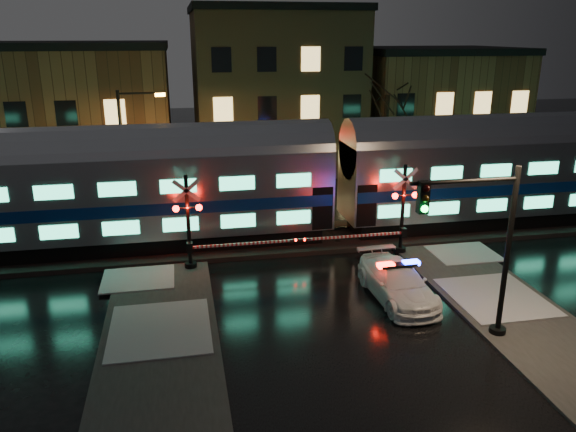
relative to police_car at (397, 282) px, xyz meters
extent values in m
plane|color=black|center=(-2.68, 2.14, -0.72)|extent=(120.00, 120.00, 0.00)
cube|color=black|center=(-2.68, 7.14, -0.60)|extent=(90.00, 4.20, 0.24)
cube|color=#2D2D2D|center=(-9.18, -3.86, -0.66)|extent=(4.00, 20.00, 0.12)
cube|color=#2D2D2D|center=(3.82, -3.86, -0.66)|extent=(4.00, 20.00, 0.12)
cube|color=brown|center=(-15.68, 24.14, 3.78)|extent=(14.00, 10.00, 9.00)
cube|color=brown|center=(-0.68, 24.64, 5.03)|extent=(12.00, 11.00, 11.50)
cube|color=brown|center=(12.32, 24.14, 3.53)|extent=(12.00, 10.00, 8.50)
cube|color=black|center=(-13.52, 7.14, -0.08)|extent=(24.00, 2.40, 0.80)
cube|color=#B7BAC1|center=(-13.52, 7.14, 2.22)|extent=(25.00, 3.05, 3.80)
cube|color=navy|center=(-13.52, 7.14, 1.82)|extent=(24.75, 3.09, 0.55)
cube|color=#43FFBB|center=(-13.52, 5.58, 1.07)|extent=(21.00, 0.05, 0.62)
cube|color=#43FFBB|center=(-13.52, 5.58, 2.87)|extent=(21.00, 0.05, 0.62)
cylinder|color=#B7BAC1|center=(-13.52, 7.14, 3.92)|extent=(25.00, 3.05, 3.05)
cube|color=black|center=(12.48, 7.14, -0.08)|extent=(24.00, 2.40, 0.80)
cube|color=#B7BAC1|center=(12.48, 7.14, 2.22)|extent=(25.00, 3.05, 3.80)
cube|color=navy|center=(12.48, 7.14, 1.82)|extent=(24.75, 3.09, 0.55)
cylinder|color=#B7BAC1|center=(12.48, 7.14, 3.92)|extent=(25.00, 3.05, 3.05)
imported|color=white|center=(0.00, 0.00, -0.01)|extent=(2.17, 4.95, 1.42)
cube|color=black|center=(0.00, 0.00, 0.74)|extent=(1.49, 0.43, 0.09)
cube|color=#FF0C05|center=(-0.53, -0.02, 0.78)|extent=(0.66, 0.36, 0.17)
cube|color=#1426FF|center=(0.53, 0.02, 0.78)|extent=(0.66, 0.36, 0.17)
cylinder|color=black|center=(1.97, 4.54, -0.55)|extent=(0.54, 0.54, 0.33)
cylinder|color=black|center=(1.97, 4.54, 1.46)|extent=(0.17, 0.17, 4.36)
sphere|color=#FF0C05|center=(1.48, 4.36, 2.22)|extent=(0.28, 0.28, 0.28)
sphere|color=#FF0C05|center=(2.46, 4.36, 2.22)|extent=(0.28, 0.28, 0.28)
cube|color=white|center=(-0.75, 4.29, 0.43)|extent=(5.44, 0.10, 0.10)
cube|color=black|center=(1.97, 4.29, 0.43)|extent=(0.25, 0.30, 0.45)
cylinder|color=black|center=(-7.94, 4.54, -0.55)|extent=(0.54, 0.54, 0.33)
cylinder|color=black|center=(-7.94, 4.54, 1.45)|extent=(0.17, 0.17, 4.33)
sphere|color=#FF0C05|center=(-8.43, 4.36, 2.21)|extent=(0.28, 0.28, 0.28)
sphere|color=#FF0C05|center=(-7.45, 4.36, 2.21)|extent=(0.28, 0.28, 0.28)
cube|color=white|center=(-5.23, 4.29, 0.42)|extent=(5.42, 0.10, 0.10)
cube|color=black|center=(-7.94, 4.29, 0.42)|extent=(0.25, 0.30, 0.45)
cylinder|color=black|center=(2.40, -3.37, -0.56)|extent=(0.57, 0.57, 0.30)
cylinder|color=black|center=(2.40, -3.37, 2.32)|extent=(0.18, 0.18, 6.07)
cylinder|color=black|center=(0.58, -3.37, 4.95)|extent=(3.64, 0.12, 0.12)
cube|color=black|center=(-0.84, -3.52, 4.54)|extent=(0.32, 0.28, 1.01)
sphere|color=#0CFF3F|center=(-0.84, -3.68, 4.22)|extent=(0.22, 0.22, 0.22)
cylinder|color=black|center=(-11.04, 11.14, 2.94)|extent=(0.18, 0.18, 7.32)
cylinder|color=black|center=(-9.94, 11.14, 6.42)|extent=(2.20, 0.11, 0.11)
cube|color=orange|center=(-8.93, 11.14, 6.33)|extent=(0.50, 0.26, 0.16)
camera|label=1|loc=(-8.13, -18.99, 9.37)|focal=35.00mm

